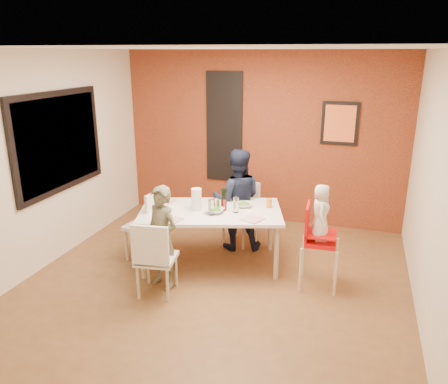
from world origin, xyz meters
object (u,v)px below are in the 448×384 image
(high_chair, at_px, (316,238))
(child_near, at_px, (162,238))
(chair_left, at_px, (150,221))
(wine_bottle, at_px, (224,199))
(child_far, at_px, (237,200))
(chair_near, at_px, (154,256))
(dining_table, at_px, (211,215))
(paper_towel_roll, at_px, (196,199))
(toddler, at_px, (321,212))
(chair_far, at_px, (243,209))

(high_chair, height_order, child_near, child_near)
(chair_left, bearing_deg, wine_bottle, 111.13)
(child_near, xyz_separation_m, child_far, (0.53, 1.30, 0.09))
(chair_near, xyz_separation_m, child_near, (-0.01, 0.24, 0.11))
(dining_table, bearing_deg, chair_near, -108.99)
(dining_table, relative_size, paper_towel_roll, 6.96)
(high_chair, distance_m, child_far, 1.39)
(high_chair, distance_m, paper_towel_roll, 1.55)
(chair_near, xyz_separation_m, high_chair, (1.69, 0.80, 0.10))
(dining_table, bearing_deg, chair_left, -170.60)
(chair_near, bearing_deg, dining_table, -116.70)
(child_near, height_order, paper_towel_roll, child_near)
(child_near, distance_m, wine_bottle, 0.97)
(high_chair, bearing_deg, paper_towel_roll, 82.90)
(child_far, height_order, toddler, child_far)
(chair_left, relative_size, wine_bottle, 3.50)
(chair_near, height_order, chair_far, chair_near)
(chair_left, relative_size, paper_towel_roll, 3.40)
(toddler, relative_size, paper_towel_roll, 2.31)
(paper_towel_roll, bearing_deg, dining_table, 17.90)
(child_near, xyz_separation_m, toddler, (1.73, 0.57, 0.31))
(wine_bottle, bearing_deg, dining_table, -156.54)
(dining_table, distance_m, child_near, 0.80)
(chair_near, relative_size, chair_left, 0.93)
(chair_far, distance_m, toddler, 1.58)
(chair_left, relative_size, toddler, 1.47)
(chair_far, xyz_separation_m, chair_left, (-1.01, -0.95, 0.04))
(dining_table, bearing_deg, child_far, 72.18)
(wine_bottle, bearing_deg, child_far, 86.66)
(chair_far, distance_m, wine_bottle, 0.84)
(toddler, xyz_separation_m, wine_bottle, (-1.23, 0.23, -0.04))
(high_chair, bearing_deg, chair_far, 46.52)
(paper_towel_roll, bearing_deg, high_chair, -3.99)
(dining_table, height_order, paper_towel_roll, paper_towel_roll)
(high_chair, bearing_deg, child_far, 54.66)
(chair_far, bearing_deg, paper_towel_roll, -95.73)
(chair_near, bearing_deg, child_near, -95.13)
(chair_far, height_order, toddler, toddler)
(child_far, height_order, paper_towel_roll, child_far)
(high_chair, xyz_separation_m, paper_towel_roll, (-1.52, 0.11, 0.28))
(child_far, bearing_deg, paper_towel_roll, 43.12)
(toddler, distance_m, paper_towel_roll, 1.56)
(dining_table, distance_m, child_far, 0.61)
(chair_far, height_order, child_far, child_far)
(wine_bottle, bearing_deg, chair_far, 85.84)
(high_chair, height_order, toddler, toddler)
(chair_left, xyz_separation_m, paper_towel_roll, (0.63, 0.08, 0.34))
(chair_far, relative_size, high_chair, 0.89)
(high_chair, relative_size, toddler, 1.52)
(chair_left, xyz_separation_m, child_near, (0.45, -0.59, 0.08))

